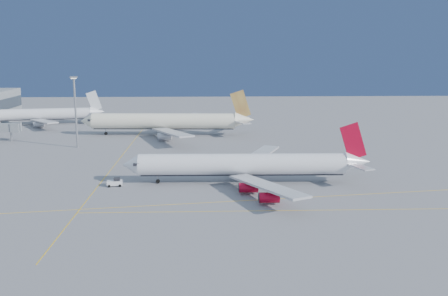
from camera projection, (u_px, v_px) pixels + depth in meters
The scene contains 7 objects.
ground at pixel (258, 192), 120.76m from camera, with size 500.00×500.00×0.00m, color slate.
taxiway_lines at pixel (198, 186), 126.45m from camera, with size 118.86×140.00×0.02m.
airliner_virgin at pixel (248, 165), 128.62m from camera, with size 64.20×57.80×15.87m.
airliner_etihad at pixel (168, 121), 200.59m from camera, with size 70.27×64.89×18.34m.
airliner_third at pixel (42, 114), 229.91m from camera, with size 56.91×51.97×15.29m.
pushback_tug at pixel (115, 182), 126.20m from camera, with size 4.02×2.71×2.15m.
light_mast at pixel (75, 106), 173.33m from camera, with size 2.15×2.15×24.93m.
Camera 1 is at (-12.47, -115.98, 34.05)m, focal length 40.00 mm.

